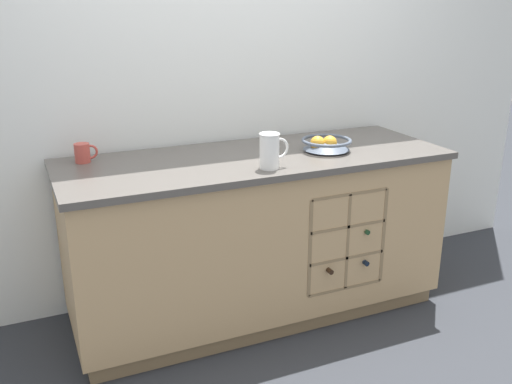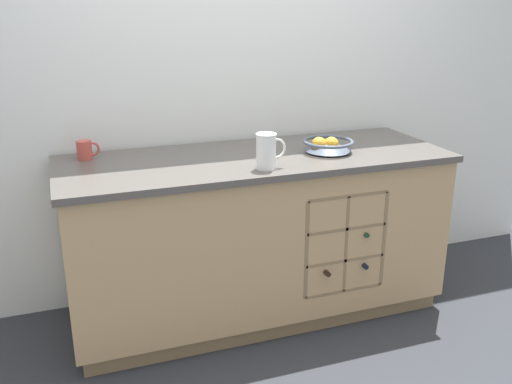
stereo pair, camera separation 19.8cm
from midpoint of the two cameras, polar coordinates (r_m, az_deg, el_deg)
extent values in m
plane|color=#2D3035|center=(3.37, 1.72, -11.64)|extent=(14.00, 14.00, 0.00)
cube|color=silver|center=(3.33, -0.77, 11.32)|extent=(4.43, 0.06, 2.55)
cube|color=olive|center=(3.35, 1.72, -10.98)|extent=(1.97, 0.65, 0.09)
cube|color=tan|center=(3.16, 1.80, -3.98)|extent=(2.03, 0.71, 0.80)
cube|color=#514C47|center=(3.02, 1.88, 3.30)|extent=(2.07, 0.75, 0.03)
cube|color=olive|center=(3.09, 9.96, -4.56)|extent=(0.45, 0.01, 0.54)
cube|color=olive|center=(2.95, 6.62, -5.57)|extent=(0.02, 0.10, 0.54)
cube|color=olive|center=(3.16, 13.99, -4.30)|extent=(0.02, 0.10, 0.54)
cube|color=olive|center=(3.17, 10.15, -9.36)|extent=(0.45, 0.10, 0.02)
cube|color=olive|center=(3.09, 10.34, -6.44)|extent=(0.45, 0.10, 0.02)
cube|color=olive|center=(3.02, 10.53, -3.37)|extent=(0.45, 0.10, 0.02)
cube|color=olive|center=(2.95, 10.74, -0.16)|extent=(0.45, 0.10, 0.02)
cube|color=olive|center=(3.05, 10.44, -4.92)|extent=(0.02, 0.10, 0.54)
cylinder|color=black|center=(3.13, 7.67, -6.88)|extent=(0.07, 0.19, 0.07)
cylinder|color=black|center=(3.02, 8.83, -7.90)|extent=(0.03, 0.08, 0.03)
cylinder|color=black|center=(3.23, 11.18, -6.16)|extent=(0.07, 0.19, 0.07)
cylinder|color=black|center=(3.13, 12.43, -7.11)|extent=(0.03, 0.08, 0.03)
cylinder|color=#19381E|center=(3.17, 11.29, -3.20)|extent=(0.07, 0.19, 0.07)
cylinder|color=#19381E|center=(3.07, 12.55, -4.05)|extent=(0.03, 0.08, 0.03)
cylinder|color=#4C5666|center=(3.12, 9.01, 4.04)|extent=(0.12, 0.12, 0.01)
cone|color=#4C5666|center=(3.12, 9.04, 4.64)|extent=(0.25, 0.25, 0.06)
torus|color=#4C5666|center=(3.11, 9.06, 4.98)|extent=(0.27, 0.27, 0.02)
sphere|color=gold|center=(3.11, 9.37, 4.74)|extent=(0.08, 0.08, 0.08)
sphere|color=gold|center=(3.09, 8.14, 4.73)|extent=(0.08, 0.08, 0.08)
cylinder|color=white|center=(2.76, 3.07, 4.08)|extent=(0.10, 0.10, 0.18)
torus|color=white|center=(2.74, 3.10, 5.77)|extent=(0.10, 0.10, 0.01)
torus|color=white|center=(2.78, 4.05, 4.34)|extent=(0.10, 0.01, 0.10)
cylinder|color=#B7473D|center=(3.04, -15.02, 4.06)|extent=(0.08, 0.08, 0.10)
torus|color=#B7473D|center=(3.04, -14.26, 4.17)|extent=(0.07, 0.01, 0.07)
camera|label=1|loc=(0.10, -88.15, 0.63)|focal=40.00mm
camera|label=2|loc=(0.10, 91.85, -0.63)|focal=40.00mm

